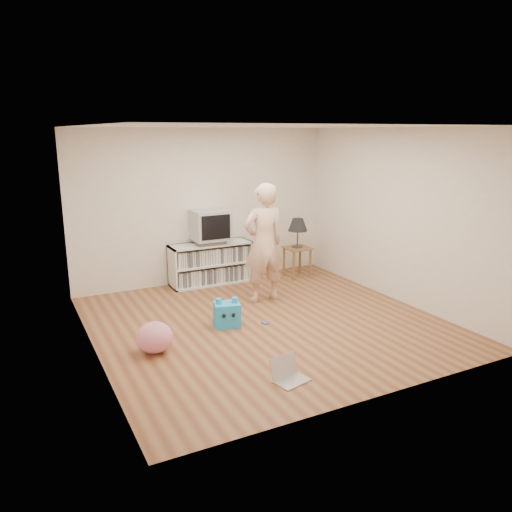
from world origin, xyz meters
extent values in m
plane|color=brown|center=(0.00, 0.00, 0.00)|extent=(4.50, 4.50, 0.00)
cube|color=silver|center=(0.00, 2.25, 1.30)|extent=(4.50, 0.02, 2.60)
cube|color=silver|center=(0.00, -2.25, 1.30)|extent=(4.50, 0.02, 2.60)
cube|color=silver|center=(-2.25, 0.00, 1.30)|extent=(0.02, 4.50, 2.60)
cube|color=silver|center=(2.25, 0.00, 1.30)|extent=(0.02, 4.50, 2.60)
cube|color=white|center=(0.00, 0.00, 2.60)|extent=(4.50, 4.50, 0.01)
cube|color=white|center=(0.02, 2.23, 0.35)|extent=(1.40, 0.03, 0.70)
cube|color=white|center=(-0.67, 2.02, 0.35)|extent=(0.03, 0.45, 0.70)
cube|color=white|center=(0.70, 2.02, 0.35)|extent=(0.03, 0.45, 0.70)
cube|color=white|center=(0.02, 2.02, 0.01)|extent=(1.40, 0.45, 0.03)
cube|color=white|center=(0.02, 2.02, 0.35)|extent=(1.34, 0.45, 0.03)
cube|color=white|center=(0.02, 2.02, 0.68)|extent=(1.40, 0.45, 0.03)
cube|color=silver|center=(0.02, 2.02, 0.35)|extent=(1.26, 0.36, 0.64)
cube|color=gray|center=(0.02, 2.02, 0.73)|extent=(0.45, 0.35, 0.07)
cube|color=#AAAAB0|center=(0.02, 2.02, 1.02)|extent=(0.60, 0.52, 0.50)
cube|color=black|center=(0.02, 1.75, 1.02)|extent=(0.50, 0.01, 0.40)
cylinder|color=brown|center=(1.34, 1.48, 0.26)|extent=(0.04, 0.04, 0.52)
cylinder|color=brown|center=(1.68, 1.48, 0.26)|extent=(0.04, 0.04, 0.52)
cylinder|color=brown|center=(1.34, 1.82, 0.26)|extent=(0.04, 0.04, 0.52)
cylinder|color=brown|center=(1.68, 1.82, 0.26)|extent=(0.04, 0.04, 0.52)
cube|color=brown|center=(1.51, 1.65, 0.54)|extent=(0.42, 0.42, 0.03)
cylinder|color=#333333|center=(1.51, 1.65, 0.56)|extent=(0.18, 0.18, 0.02)
cylinder|color=#333333|center=(1.51, 1.65, 0.74)|extent=(0.02, 0.02, 0.32)
imported|color=beige|center=(0.39, 0.82, 0.90)|extent=(0.66, 0.44, 1.81)
cube|color=silver|center=(-0.55, -1.60, 0.01)|extent=(0.40, 0.32, 0.02)
cube|color=silver|center=(-0.58, -1.48, 0.13)|extent=(0.36, 0.16, 0.23)
cube|color=black|center=(-0.58, -1.48, 0.13)|extent=(0.32, 0.13, 0.19)
cube|color=#3E59A6|center=(-0.04, -0.05, 0.01)|extent=(0.07, 0.10, 0.02)
cube|color=#229FEE|center=(-0.53, 0.12, 0.16)|extent=(0.39, 0.34, 0.32)
cylinder|color=#229FEE|center=(-0.63, 0.14, 0.36)|extent=(0.08, 0.08, 0.07)
cylinder|color=#229FEE|center=(-0.43, 0.09, 0.36)|extent=(0.08, 0.08, 0.07)
sphere|color=black|center=(-0.62, 0.00, 0.20)|extent=(0.05, 0.05, 0.05)
sphere|color=black|center=(-0.50, -0.03, 0.20)|extent=(0.05, 0.05, 0.05)
ellipsoid|color=pink|center=(-1.62, -0.24, 0.18)|extent=(0.53, 0.53, 0.37)
camera|label=1|loc=(-3.05, -5.64, 2.54)|focal=35.00mm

